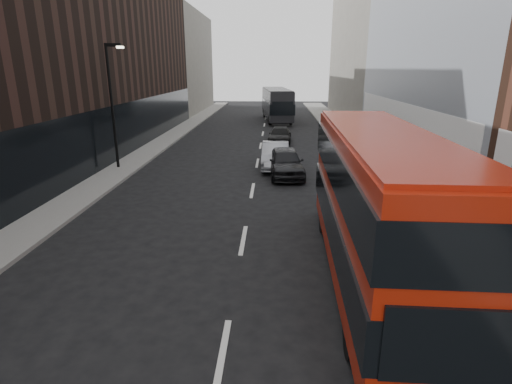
# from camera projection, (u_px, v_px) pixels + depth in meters

# --- Properties ---
(sidewalk_right) EXTENTS (3.00, 80.00, 0.15)m
(sidewalk_right) POSITION_uv_depth(u_px,v_px,m) (360.00, 148.00, 30.02)
(sidewalk_right) COLOR slate
(sidewalk_right) RESTS_ON ground
(sidewalk_left) EXTENTS (2.00, 80.00, 0.15)m
(sidewalk_left) POSITION_uv_depth(u_px,v_px,m) (156.00, 146.00, 30.69)
(sidewalk_left) COLOR slate
(sidewalk_left) RESTS_ON ground
(building_victorian) EXTENTS (6.50, 24.00, 21.00)m
(building_victorian) POSITION_uv_depth(u_px,v_px,m) (367.00, 33.00, 45.13)
(building_victorian) COLOR slate
(building_victorian) RESTS_ON ground
(building_left_mid) EXTENTS (5.00, 24.00, 14.00)m
(building_left_mid) POSITION_uv_depth(u_px,v_px,m) (126.00, 54.00, 33.55)
(building_left_mid) COLOR black
(building_left_mid) RESTS_ON ground
(building_left_far) EXTENTS (5.00, 20.00, 13.00)m
(building_left_far) POSITION_uv_depth(u_px,v_px,m) (183.00, 63.00, 54.68)
(building_left_far) COLOR slate
(building_left_far) RESTS_ON ground
(street_lamp) EXTENTS (1.06, 0.22, 7.00)m
(street_lamp) POSITION_uv_depth(u_px,v_px,m) (113.00, 98.00, 22.80)
(street_lamp) COLOR black
(street_lamp) RESTS_ON sidewalk_left
(red_bus) EXTENTS (2.81, 10.68, 4.29)m
(red_bus) POSITION_uv_depth(u_px,v_px,m) (377.00, 201.00, 10.87)
(red_bus) COLOR #A21C0A
(red_bus) RESTS_ON ground
(grey_bus) EXTENTS (3.75, 11.30, 3.59)m
(grey_bus) POSITION_uv_depth(u_px,v_px,m) (277.00, 104.00, 45.73)
(grey_bus) COLOR black
(grey_bus) RESTS_ON ground
(car_a) EXTENTS (2.21, 4.75, 1.57)m
(car_a) POSITION_uv_depth(u_px,v_px,m) (285.00, 162.00, 22.42)
(car_a) COLOR black
(car_a) RESTS_ON ground
(car_b) EXTENTS (1.62, 4.59, 1.51)m
(car_b) POSITION_uv_depth(u_px,v_px,m) (275.00, 155.00, 24.33)
(car_b) COLOR #92949A
(car_b) RESTS_ON ground
(car_c) EXTENTS (2.02, 4.47, 1.27)m
(car_c) POSITION_uv_depth(u_px,v_px,m) (280.00, 135.00, 32.28)
(car_c) COLOR black
(car_c) RESTS_ON ground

